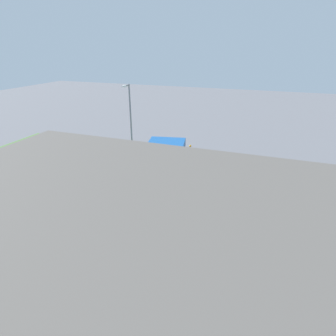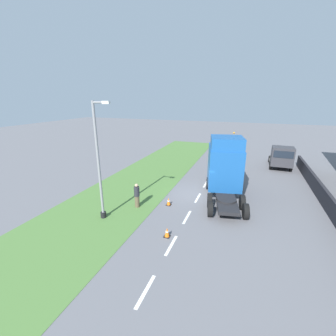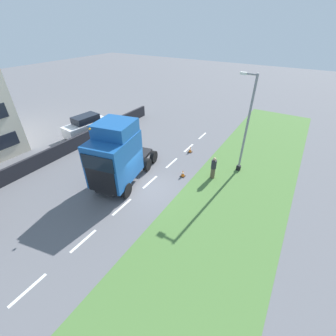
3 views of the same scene
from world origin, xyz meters
name	(u,v)px [view 1 (image 1 of 3)]	position (x,y,z in m)	size (l,w,h in m)	color
ground_plane	(170,194)	(0.00, 0.00, 0.00)	(120.00, 120.00, 0.00)	slate
grass_verge	(191,165)	(-6.00, 0.00, 0.01)	(7.00, 44.00, 0.01)	#4C7538
lane_markings	(162,192)	(0.00, -0.70, 0.00)	(0.16, 21.00, 0.00)	white
boundary_wall	(109,265)	(9.00, 0.00, 0.62)	(0.25, 24.00, 1.24)	#232328
lorry_cab	(170,176)	(1.76, 0.63, 2.41)	(3.77, 6.90, 4.96)	black
flatbed_truck	(327,275)	(6.91, 9.83, 1.37)	(2.36, 5.31, 2.59)	#333338
parked_car	(13,262)	(10.76, -4.23, 0.99)	(2.21, 4.87, 2.03)	silver
lamp_post	(131,128)	(-5.13, -5.85, 3.41)	(1.30, 0.36, 7.46)	black
pedestrian	(146,160)	(-3.80, -3.72, 0.89)	(0.39, 0.39, 1.81)	brown
traffic_cone_lead	(148,176)	(-1.76, -2.66, 0.28)	(0.36, 0.36, 0.58)	black
traffic_cone_trailing	(102,176)	(-0.49, -6.43, 0.28)	(0.36, 0.36, 0.58)	black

